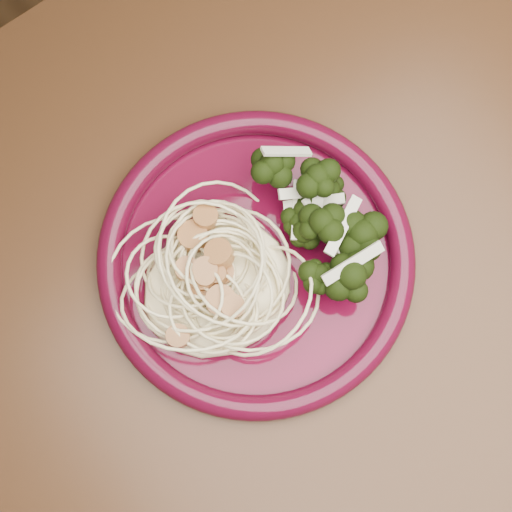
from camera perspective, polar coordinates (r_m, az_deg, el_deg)
The scene contains 6 objects.
dining_table at distance 0.74m, azimuth 3.84°, elevation -4.94°, with size 1.20×0.80×0.75m.
dinner_plate at distance 0.63m, azimuth 0.00°, elevation -0.21°, with size 0.29×0.29×0.02m.
spaghetti_pile at distance 0.62m, azimuth -3.15°, elevation -2.33°, with size 0.14×0.12×0.03m, color #F6E8AA.
scallop_cluster at distance 0.58m, azimuth -3.34°, elevation -1.59°, with size 0.12×0.12×0.04m, color #B17640, non-canonical shape.
broccoli_pile at distance 0.62m, azimuth 3.82°, elevation 3.11°, with size 0.09×0.14×0.05m, color black.
onion_garnish at distance 0.59m, azimuth 4.01°, elevation 4.01°, with size 0.06×0.09×0.05m, color beige, non-canonical shape.
Camera 1 is at (-0.11, -0.07, 1.38)m, focal length 50.00 mm.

